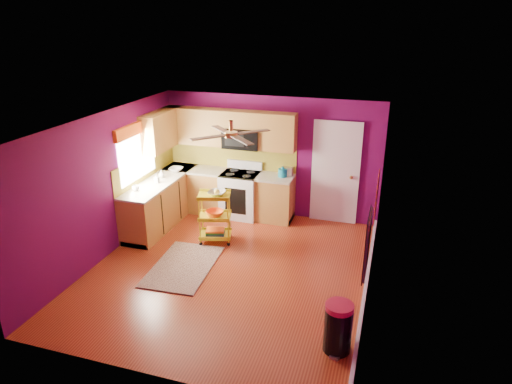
% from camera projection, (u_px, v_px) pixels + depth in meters
% --- Properties ---
extents(ground, '(5.00, 5.00, 0.00)m').
position_uv_depth(ground, '(230.00, 270.00, 7.63)').
color(ground, maroon).
rests_on(ground, ground).
extents(room_envelope, '(4.54, 5.04, 2.52)m').
position_uv_depth(room_envelope, '(229.00, 179.00, 7.02)').
color(room_envelope, '#5F0A4B').
rests_on(room_envelope, ground).
extents(lower_cabinets, '(2.81, 2.31, 0.94)m').
position_uv_depth(lower_cabinets, '(199.00, 198.00, 9.45)').
color(lower_cabinets, olive).
rests_on(lower_cabinets, ground).
extents(electric_range, '(0.76, 0.66, 1.13)m').
position_uv_depth(electric_range, '(241.00, 194.00, 9.53)').
color(electric_range, white).
rests_on(electric_range, ground).
extents(upper_cabinetry, '(2.80, 2.30, 1.26)m').
position_uv_depth(upper_cabinetry, '(208.00, 130.00, 9.24)').
color(upper_cabinetry, olive).
rests_on(upper_cabinetry, ground).
extents(left_window, '(0.08, 1.35, 1.08)m').
position_uv_depth(left_window, '(136.00, 143.00, 8.54)').
color(left_window, white).
rests_on(left_window, ground).
extents(panel_door, '(0.95, 0.11, 2.15)m').
position_uv_depth(panel_door, '(335.00, 174.00, 9.07)').
color(panel_door, white).
rests_on(panel_door, ground).
extents(right_wall_art, '(0.04, 2.74, 1.04)m').
position_uv_depth(right_wall_art, '(373.00, 216.00, 6.18)').
color(right_wall_art, black).
rests_on(right_wall_art, ground).
extents(ceiling_fan, '(1.01, 1.01, 0.26)m').
position_uv_depth(ceiling_fan, '(231.00, 134.00, 6.97)').
color(ceiling_fan, '#BF8C3F').
rests_on(ceiling_fan, ground).
extents(shag_rug, '(1.05, 1.62, 0.02)m').
position_uv_depth(shag_rug, '(183.00, 266.00, 7.73)').
color(shag_rug, black).
rests_on(shag_rug, ground).
extents(rolling_cart, '(0.67, 0.56, 1.05)m').
position_uv_depth(rolling_cart, '(215.00, 215.00, 8.41)').
color(rolling_cart, gold).
rests_on(rolling_cart, ground).
extents(trash_can, '(0.44, 0.44, 0.68)m').
position_uv_depth(trash_can, '(338.00, 327.00, 5.71)').
color(trash_can, black).
rests_on(trash_can, ground).
extents(teal_kettle, '(0.18, 0.18, 0.21)m').
position_uv_depth(teal_kettle, '(283.00, 173.00, 9.15)').
color(teal_kettle, teal).
rests_on(teal_kettle, lower_cabinets).
extents(toaster, '(0.22, 0.15, 0.18)m').
position_uv_depth(toaster, '(287.00, 171.00, 9.21)').
color(toaster, beige).
rests_on(toaster, lower_cabinets).
extents(soap_bottle_a, '(0.08, 0.08, 0.18)m').
position_uv_depth(soap_bottle_a, '(157.00, 178.00, 8.82)').
color(soap_bottle_a, '#EA3F72').
rests_on(soap_bottle_a, lower_cabinets).
extents(soap_bottle_b, '(0.12, 0.12, 0.15)m').
position_uv_depth(soap_bottle_b, '(161.00, 174.00, 9.11)').
color(soap_bottle_b, white).
rests_on(soap_bottle_b, lower_cabinets).
extents(counter_dish, '(0.28, 0.28, 0.07)m').
position_uv_depth(counter_dish, '(176.00, 169.00, 9.50)').
color(counter_dish, white).
rests_on(counter_dish, lower_cabinets).
extents(counter_cup, '(0.13, 0.13, 0.10)m').
position_uv_depth(counter_cup, '(136.00, 188.00, 8.43)').
color(counter_cup, white).
rests_on(counter_cup, lower_cabinets).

